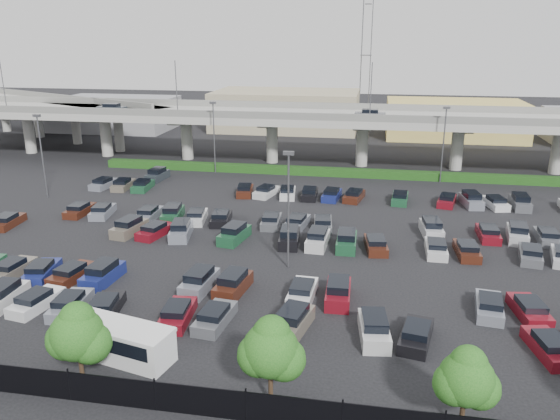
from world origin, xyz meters
name	(u,v)px	position (x,y,z in m)	size (l,w,h in m)	color
ground	(301,236)	(0.00, 0.00, 0.00)	(280.00, 280.00, 0.00)	black
overpass	(329,120)	(-0.18, 31.99, 6.97)	(150.00, 13.00, 15.80)	gray
on_ramp	(57,105)	(-52.10, 43.05, 6.86)	(50.93, 30.13, 8.80)	gray
hedge	(325,172)	(0.00, 25.00, 0.55)	(66.00, 1.60, 1.10)	#163710
fence	(227,404)	(-0.05, -28.00, 0.90)	(70.00, 0.10, 2.00)	black
tree_row	(246,347)	(0.70, -26.53, 3.52)	(65.07, 3.66, 5.94)	#332316
shuttle_bus	(119,340)	(-8.19, -23.53, 1.24)	(7.43, 3.99, 2.27)	silver
parked_cars	(293,245)	(-0.13, -4.21, 0.61)	(62.84, 41.62, 1.67)	#54565C
light_poles	(264,169)	(-4.13, 2.00, 6.24)	(66.90, 48.38, 10.30)	#4F5054
distant_buildings	(404,116)	(12.38, 61.81, 3.74)	(138.00, 24.00, 9.00)	gray
comm_tower	(366,52)	(4.00, 74.00, 15.61)	(2.40, 2.40, 30.00)	#4F5054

